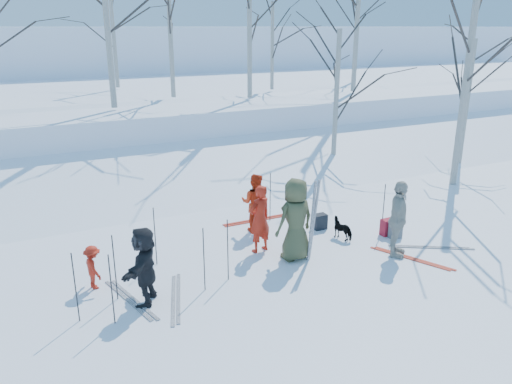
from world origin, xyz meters
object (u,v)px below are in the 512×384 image
skier_olive_center (296,220)px  skier_red_north (260,219)px  skier_grey_west (144,265)px  backpack_grey (395,231)px  skier_red_seated (93,267)px  skier_redor_behind (255,203)px  backpack_dark (320,222)px  skier_cream_east (398,219)px  backpack_red (387,227)px  dog (343,229)px

skier_olive_center → skier_red_north: bearing=-59.4°
skier_olive_center → skier_grey_west: skier_olive_center is taller
skier_red_north → skier_grey_west: size_ratio=1.05×
backpack_grey → skier_red_seated: bearing=174.2°
skier_redor_behind → backpack_dark: (1.56, -0.64, -0.56)m
skier_cream_east → backpack_grey: size_ratio=4.71×
skier_redor_behind → backpack_red: (2.87, -1.74, -0.55)m
backpack_dark → backpack_grey: bearing=-44.5°
skier_olive_center → dog: (1.65, 0.45, -0.68)m
skier_redor_behind → backpack_dark: skier_redor_behind is taller
skier_grey_west → backpack_dark: skier_grey_west is taller
skier_redor_behind → skier_cream_east: size_ratio=0.85×
skier_cream_east → skier_red_north: bearing=105.3°
skier_red_seated → backpack_grey: size_ratio=2.40×
skier_olive_center → skier_red_seated: skier_olive_center is taller
skier_redor_behind → skier_grey_west: size_ratio=0.99×
skier_cream_east → backpack_red: bearing=14.2°
skier_olive_center → backpack_grey: 2.94m
skier_red_north → skier_cream_east: bearing=135.2°
skier_red_north → skier_red_seated: bearing=-12.8°
skier_cream_east → skier_grey_west: size_ratio=1.16×
skier_red_north → skier_olive_center: bearing=113.2°
skier_red_seated → skier_cream_east: 6.65m
skier_cream_east → backpack_grey: skier_cream_east is taller
skier_redor_behind → backpack_grey: (2.92, -1.98, -0.57)m
skier_cream_east → skier_grey_west: 5.68m
backpack_red → backpack_grey: backpack_red is taller
skier_olive_center → skier_redor_behind: bearing=-94.1°
skier_olive_center → skier_grey_west: size_ratio=1.23×
backpack_grey → skier_red_north: bearing=166.4°
dog → backpack_dark: (-0.17, 0.78, -0.06)m
skier_red_north → skier_red_seated: skier_red_north is taller
skier_red_north → dog: (2.19, -0.26, -0.55)m
dog → backpack_dark: size_ratio=1.56×
skier_red_north → backpack_grey: skier_red_north is taller
skier_redor_behind → skier_cream_east: bearing=169.4°
skier_olive_center → skier_red_north: 0.90m
skier_grey_west → dog: (5.15, 0.83, -0.51)m
skier_red_north → backpack_grey: bearing=152.2°
skier_red_seated → backpack_dark: 5.82m
backpack_grey → skier_olive_center: bearing=177.7°
skier_redor_behind → dog: 2.30m
skier_grey_west → backpack_dark: 5.26m
dog → skier_cream_east: bearing=91.6°
skier_olive_center → skier_grey_west: (-3.50, -0.38, -0.18)m
skier_red_seated → backpack_grey: (7.14, -0.73, -0.27)m
skier_olive_center → dog: 1.84m
skier_cream_east → skier_grey_west: bearing=130.8°
skier_olive_center → dog: size_ratio=3.04×
skier_red_north → backpack_red: 3.43m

